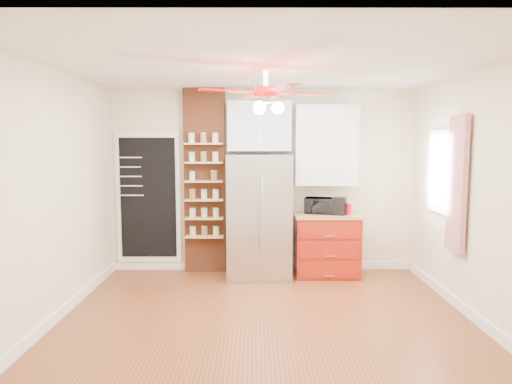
{
  "coord_description": "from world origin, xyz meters",
  "views": [
    {
      "loc": [
        -0.11,
        -4.78,
        1.9
      ],
      "look_at": [
        -0.1,
        0.9,
        1.3
      ],
      "focal_mm": 32.0,
      "sensor_mm": 36.0,
      "label": 1
    }
  ],
  "objects_px": {
    "ceiling_fan": "(266,93)",
    "coffee_maker": "(339,206)",
    "pantry_jar_oats": "(192,176)",
    "fridge": "(259,216)",
    "red_cabinet": "(326,244)",
    "toaster_oven": "(319,206)",
    "canister_left": "(348,209)"
  },
  "relations": [
    {
      "from": "coffee_maker",
      "to": "canister_left",
      "type": "bearing_deg",
      "value": 22.57
    },
    {
      "from": "red_cabinet",
      "to": "toaster_oven",
      "type": "height_order",
      "value": "toaster_oven"
    },
    {
      "from": "fridge",
      "to": "pantry_jar_oats",
      "type": "height_order",
      "value": "fridge"
    },
    {
      "from": "pantry_jar_oats",
      "to": "fridge",
      "type": "bearing_deg",
      "value": -9.27
    },
    {
      "from": "toaster_oven",
      "to": "canister_left",
      "type": "height_order",
      "value": "toaster_oven"
    },
    {
      "from": "toaster_oven",
      "to": "canister_left",
      "type": "xyz_separation_m",
      "value": [
        0.4,
        -0.11,
        -0.04
      ]
    },
    {
      "from": "coffee_maker",
      "to": "fridge",
      "type": "bearing_deg",
      "value": -161.65
    },
    {
      "from": "canister_left",
      "to": "coffee_maker",
      "type": "bearing_deg",
      "value": -177.23
    },
    {
      "from": "fridge",
      "to": "canister_left",
      "type": "relative_size",
      "value": 11.28
    },
    {
      "from": "ceiling_fan",
      "to": "red_cabinet",
      "type": "bearing_deg",
      "value": 61.29
    },
    {
      "from": "red_cabinet",
      "to": "ceiling_fan",
      "type": "height_order",
      "value": "ceiling_fan"
    },
    {
      "from": "red_cabinet",
      "to": "toaster_oven",
      "type": "relative_size",
      "value": 2.29
    },
    {
      "from": "ceiling_fan",
      "to": "canister_left",
      "type": "bearing_deg",
      "value": 52.95
    },
    {
      "from": "canister_left",
      "to": "pantry_jar_oats",
      "type": "height_order",
      "value": "pantry_jar_oats"
    },
    {
      "from": "coffee_maker",
      "to": "pantry_jar_oats",
      "type": "xyz_separation_m",
      "value": [
        -2.1,
        0.19,
        0.41
      ]
    },
    {
      "from": "fridge",
      "to": "toaster_oven",
      "type": "distance_m",
      "value": 0.88
    },
    {
      "from": "pantry_jar_oats",
      "to": "red_cabinet",
      "type": "bearing_deg",
      "value": -3.18
    },
    {
      "from": "fridge",
      "to": "pantry_jar_oats",
      "type": "relative_size",
      "value": 14.31
    },
    {
      "from": "fridge",
      "to": "coffee_maker",
      "type": "relative_size",
      "value": 7.05
    },
    {
      "from": "pantry_jar_oats",
      "to": "toaster_oven",
      "type": "bearing_deg",
      "value": -2.22
    },
    {
      "from": "red_cabinet",
      "to": "coffee_maker",
      "type": "height_order",
      "value": "coffee_maker"
    },
    {
      "from": "canister_left",
      "to": "ceiling_fan",
      "type": "bearing_deg",
      "value": -127.05
    },
    {
      "from": "ceiling_fan",
      "to": "toaster_oven",
      "type": "relative_size",
      "value": 3.41
    },
    {
      "from": "red_cabinet",
      "to": "coffee_maker",
      "type": "xyz_separation_m",
      "value": [
        0.16,
        -0.08,
        0.57
      ]
    },
    {
      "from": "ceiling_fan",
      "to": "canister_left",
      "type": "height_order",
      "value": "ceiling_fan"
    },
    {
      "from": "red_cabinet",
      "to": "canister_left",
      "type": "relative_size",
      "value": 6.06
    },
    {
      "from": "fridge",
      "to": "red_cabinet",
      "type": "distance_m",
      "value": 1.06
    },
    {
      "from": "fridge",
      "to": "toaster_oven",
      "type": "bearing_deg",
      "value": 5.71
    },
    {
      "from": "canister_left",
      "to": "pantry_jar_oats",
      "type": "relative_size",
      "value": 1.27
    },
    {
      "from": "fridge",
      "to": "toaster_oven",
      "type": "xyz_separation_m",
      "value": [
        0.87,
        0.09,
        0.14
      ]
    },
    {
      "from": "red_cabinet",
      "to": "pantry_jar_oats",
      "type": "relative_size",
      "value": 7.68
    },
    {
      "from": "ceiling_fan",
      "to": "coffee_maker",
      "type": "distance_m",
      "value": 2.39
    }
  ]
}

